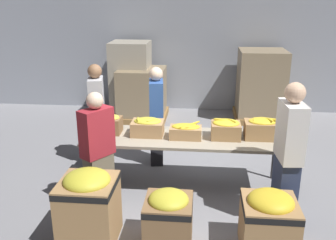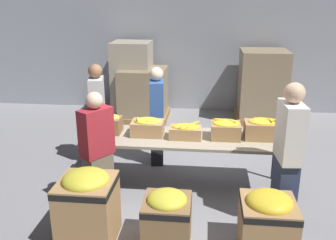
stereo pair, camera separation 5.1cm
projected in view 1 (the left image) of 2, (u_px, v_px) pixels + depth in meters
The scene contains 18 objects.
ground_plane at pixel (183, 185), 5.56m from camera, with size 30.00×30.00×0.00m, color gray.
wall_back at pixel (194, 26), 8.70m from camera, with size 16.00×0.08×4.00m.
sorting_table at pixel (184, 140), 5.33m from camera, with size 2.83×0.85×0.77m.
banana_box_0 at pixel (107, 123), 5.43m from camera, with size 0.41×0.29×0.30m.
banana_box_1 at pixel (148, 126), 5.35m from camera, with size 0.45×0.33×0.27m.
banana_box_2 at pixel (186, 131), 5.24m from camera, with size 0.44×0.30×0.22m.
banana_box_3 at pixel (226, 129), 5.24m from camera, with size 0.41×0.33×0.29m.
banana_box_4 at pixel (262, 128), 5.22m from camera, with size 0.48×0.32×0.32m.
volunteer_0 at pixel (97, 115), 6.07m from camera, with size 0.31×0.49×1.67m.
volunteer_1 at pixel (156, 117), 6.09m from camera, with size 0.27×0.46×1.62m.
volunteer_2 at pixel (288, 156), 4.42m from camera, with size 0.27×0.49×1.77m.
volunteer_3 at pixel (98, 153), 4.76m from camera, with size 0.42×0.47×1.57m.
donation_bin_0 at pixel (89, 205), 4.18m from camera, with size 0.62×0.62×0.87m.
donation_bin_1 at pixel (168, 217), 4.14m from camera, with size 0.53×0.53×0.66m.
donation_bin_2 at pixel (269, 221), 4.03m from camera, with size 0.58×0.58×0.72m.
pallet_stack_0 at pixel (142, 94), 8.42m from camera, with size 1.10×1.10×1.14m.
pallet_stack_1 at pixel (131, 80), 8.58m from camera, with size 0.93×0.93×1.70m.
pallet_stack_2 at pixel (261, 86), 8.30m from camera, with size 1.09×1.09×1.56m.
Camera 1 is at (0.25, -4.96, 2.69)m, focal length 40.00 mm.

